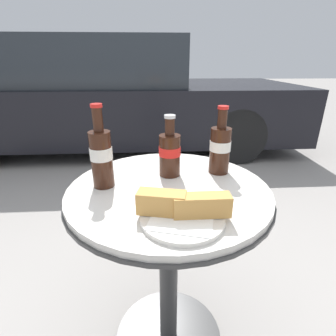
# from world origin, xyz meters

# --- Properties ---
(bistro_table) EXTENTS (0.64, 0.64, 0.70)m
(bistro_table) POSITION_xyz_m (0.00, 0.00, 0.50)
(bistro_table) COLOR #333333
(bistro_table) RESTS_ON ground_plane
(cola_bottle_left) EXTENTS (0.07, 0.07, 0.25)m
(cola_bottle_left) POSITION_xyz_m (-0.20, 0.02, 0.80)
(cola_bottle_left) COLOR #33190F
(cola_bottle_left) RESTS_ON bistro_table
(cola_bottle_right) EXTENTS (0.07, 0.07, 0.23)m
(cola_bottle_right) POSITION_xyz_m (0.18, 0.10, 0.79)
(cola_bottle_right) COLOR #33190F
(cola_bottle_right) RESTS_ON bistro_table
(cola_bottle_center) EXTENTS (0.07, 0.07, 0.21)m
(cola_bottle_center) POSITION_xyz_m (0.01, 0.09, 0.78)
(cola_bottle_center) COLOR #33190F
(cola_bottle_center) RESTS_ON bistro_table
(lunch_plate_near) EXTENTS (0.23, 0.21, 0.07)m
(lunch_plate_near) POSITION_xyz_m (0.02, -0.18, 0.72)
(lunch_plate_near) COLOR silver
(lunch_plate_near) RESTS_ON bistro_table
(parked_car) EXTENTS (4.50, 1.74, 1.29)m
(parked_car) POSITION_xyz_m (-0.58, 2.73, 0.61)
(parked_car) COLOR black
(parked_car) RESTS_ON ground_plane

